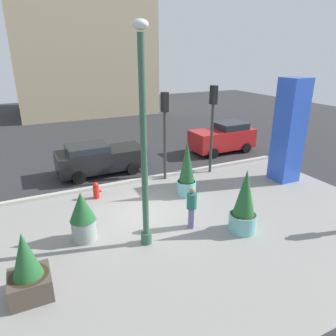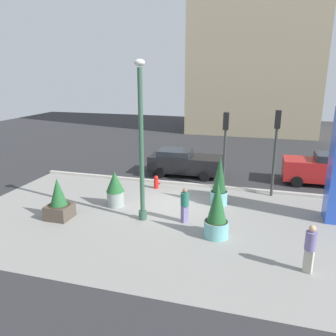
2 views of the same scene
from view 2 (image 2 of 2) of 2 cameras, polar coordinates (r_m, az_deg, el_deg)
The scene contains 15 objects.
ground_plane at distance 20.27m, azimuth 3.65°, elevation -2.20°, with size 60.00×60.00×0.00m, color #2D2D30.
plaza_pavement at distance 14.85m, azimuth -1.41°, elevation -9.14°, with size 18.00×10.00×0.02m, color gray.
curb_strip at distance 19.42m, azimuth 3.09°, elevation -2.75°, with size 18.00×0.24×0.16m, color #B7B2A8.
lamp_post at distance 14.11m, azimuth -4.55°, elevation 3.71°, with size 0.44×0.44×6.80m.
potted_plant_by_pillar at distance 13.32m, azimuth 8.28°, elevation -7.55°, with size 0.97×0.97×2.32m.
potted_plant_near_right at distance 15.66m, azimuth -18.03°, elevation -5.47°, with size 1.03×1.03×1.88m.
potted_plant_curbside at distance 16.53m, azimuth 8.70°, elevation -2.46°, with size 0.84×0.84×2.50m.
potted_plant_mid_plaza at distance 16.43m, azimuth -8.96°, elevation -3.45°, with size 0.86×0.86×1.76m.
fire_hydrant at distance 18.84m, azimuth -2.01°, elevation -2.40°, with size 0.36×0.26×0.75m.
traffic_light_corner at distance 17.89m, azimuth 17.86°, elevation 4.70°, with size 0.28×0.42×4.49m.
traffic_light_far_side at distance 18.17m, azimuth 9.68°, elevation 4.92°, with size 0.28×0.42×4.28m.
car_passing_lane at distance 21.29m, azimuth 24.50°, elevation -0.14°, with size 4.07×2.09×1.84m.
car_far_lane at distance 21.19m, azimuth 2.76°, elevation 0.96°, with size 4.51×2.18×1.62m.
pedestrian_crossing at distance 14.54m, azimuth 2.85°, elevation -6.04°, with size 0.50×0.50×1.56m.
pedestrian_on_sidewalk at distance 11.92m, azimuth 22.97°, elevation -12.18°, with size 0.47×0.47×1.67m.
Camera 2 is at (4.05, -14.84, 6.29)m, focal length 35.95 mm.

